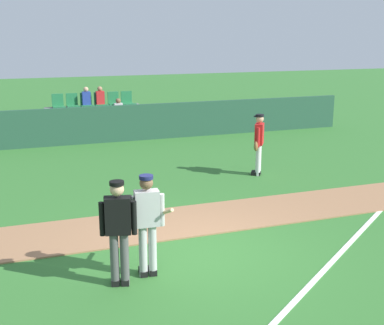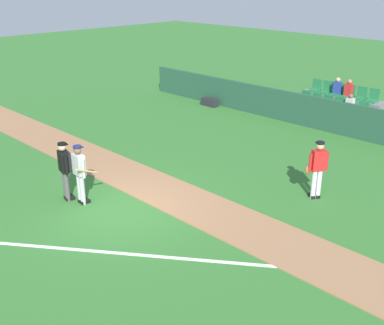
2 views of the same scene
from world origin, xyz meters
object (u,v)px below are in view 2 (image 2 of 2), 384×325
Objects in this scene: equipment_bag at (210,102)px; runner_red_jersey at (317,168)px; umpire_home_plate at (65,168)px; batter_grey_jersey at (80,172)px.

runner_red_jersey is at bearing -30.59° from equipment_bag.
umpire_home_plate and runner_red_jersey have the same top height.
runner_red_jersey is 10.81m from equipment_bag.
runner_red_jersey reaches higher than equipment_bag.
runner_red_jersey is (5.08, 5.16, -0.04)m from umpire_home_plate.
umpire_home_plate reaches higher than equipment_bag.
umpire_home_plate is 1.00× the size of runner_red_jersey.
batter_grey_jersey is 1.00× the size of umpire_home_plate.
equipment_bag is (-4.20, 10.64, -0.82)m from umpire_home_plate.
runner_red_jersey is (4.56, 5.00, -0.01)m from batter_grey_jersey.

